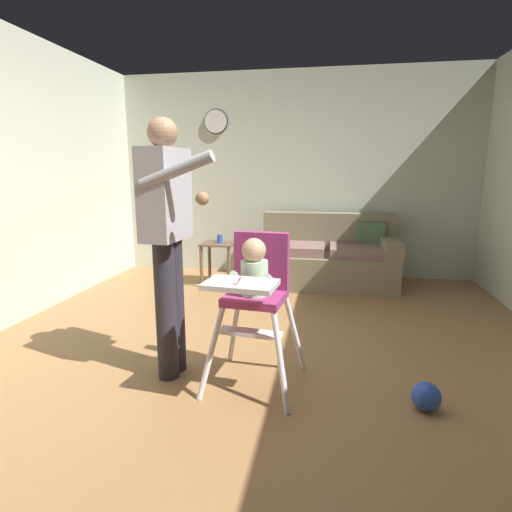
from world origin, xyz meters
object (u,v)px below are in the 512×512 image
at_px(high_chair, 255,282).
at_px(sippy_cup, 220,239).
at_px(side_table, 219,254).
at_px(couch, 327,258).
at_px(adult_standing, 168,235).
at_px(toy_ball, 426,396).
at_px(wall_clock, 216,122).

bearing_deg(high_chair, sippy_cup, -153.53).
bearing_deg(side_table, couch, 10.16).
xyz_separation_m(adult_standing, side_table, (-0.30, 2.30, -0.59)).
xyz_separation_m(couch, high_chair, (-0.43, -2.58, 0.36)).
height_order(toy_ball, sippy_cup, sippy_cup).
relative_size(couch, toy_ball, 9.66).
relative_size(side_table, sippy_cup, 5.20).
bearing_deg(high_chair, side_table, -153.12).
bearing_deg(wall_clock, adult_standing, -80.59).
relative_size(adult_standing, sippy_cup, 17.11).
height_order(toy_ball, side_table, side_table).
relative_size(adult_standing, side_table, 3.29).
bearing_deg(high_chair, adult_standing, -87.97).
bearing_deg(adult_standing, wall_clock, 103.82).
relative_size(couch, adult_standing, 0.97).
height_order(side_table, sippy_cup, sippy_cup).
bearing_deg(side_table, toy_ball, -52.02).
relative_size(side_table, wall_clock, 1.61).
height_order(adult_standing, sippy_cup, adult_standing).
height_order(couch, adult_standing, adult_standing).
distance_m(couch, toy_ball, 2.79).
bearing_deg(wall_clock, high_chair, -70.41).
distance_m(couch, wall_clock, 2.32).
bearing_deg(side_table, adult_standing, -82.59).
distance_m(couch, side_table, 1.34).
xyz_separation_m(adult_standing, toy_ball, (1.63, -0.17, -0.89)).
height_order(high_chair, sippy_cup, high_chair).
distance_m(adult_standing, wall_clock, 3.23).
height_order(couch, toy_ball, couch).
bearing_deg(adult_standing, couch, 72.45).
height_order(high_chair, wall_clock, wall_clock).
distance_m(side_table, sippy_cup, 0.19).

